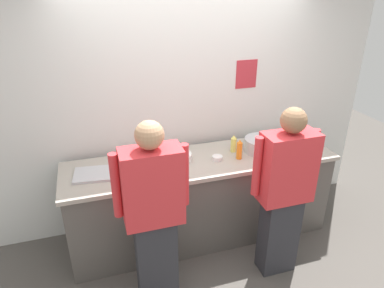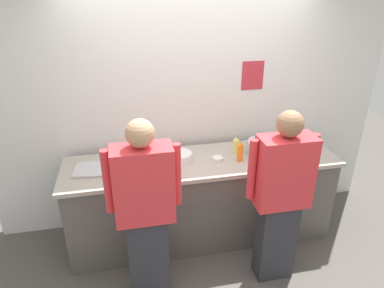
{
  "view_description": "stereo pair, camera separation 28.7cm",
  "coord_description": "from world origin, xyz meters",
  "px_view_note": "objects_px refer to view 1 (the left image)",
  "views": [
    {
      "loc": [
        -1.0,
        -2.49,
        2.53
      ],
      "look_at": [
        -0.1,
        0.38,
        1.11
      ],
      "focal_mm": 32.31,
      "sensor_mm": 36.0,
      "label": 1
    },
    {
      "loc": [
        -0.72,
        -2.57,
        2.53
      ],
      "look_at": [
        -0.1,
        0.38,
        1.11
      ],
      "focal_mm": 32.31,
      "sensor_mm": 36.0,
      "label": 2
    }
  ],
  "objects_px": {
    "chefs_knife": "(283,145)",
    "ramekin_green_sauce": "(304,150)",
    "chef_center": "(284,191)",
    "plate_stack_front": "(180,157)",
    "squeeze_bottle_primary": "(234,144)",
    "ramekin_red_sauce": "(217,158)",
    "chef_near_left": "(154,212)",
    "mixing_bowl_steel": "(261,145)",
    "ramekin_yellow_sauce": "(154,169)",
    "sheet_tray": "(102,173)",
    "squeeze_bottle_secondary": "(239,150)"
  },
  "relations": [
    {
      "from": "plate_stack_front",
      "to": "ramekin_green_sauce",
      "type": "height_order",
      "value": "plate_stack_front"
    },
    {
      "from": "chef_center",
      "to": "sheet_tray",
      "type": "bearing_deg",
      "value": 156.05
    },
    {
      "from": "plate_stack_front",
      "to": "sheet_tray",
      "type": "height_order",
      "value": "plate_stack_front"
    },
    {
      "from": "squeeze_bottle_primary",
      "to": "chefs_knife",
      "type": "distance_m",
      "value": 0.59
    },
    {
      "from": "mixing_bowl_steel",
      "to": "chef_near_left",
      "type": "bearing_deg",
      "value": -153.17
    },
    {
      "from": "plate_stack_front",
      "to": "squeeze_bottle_primary",
      "type": "relative_size",
      "value": 1.29
    },
    {
      "from": "squeeze_bottle_primary",
      "to": "ramekin_red_sauce",
      "type": "height_order",
      "value": "squeeze_bottle_primary"
    },
    {
      "from": "mixing_bowl_steel",
      "to": "ramekin_red_sauce",
      "type": "distance_m",
      "value": 0.51
    },
    {
      "from": "sheet_tray",
      "to": "chef_center",
      "type": "bearing_deg",
      "value": -23.95
    },
    {
      "from": "squeeze_bottle_primary",
      "to": "ramekin_red_sauce",
      "type": "relative_size",
      "value": 1.79
    },
    {
      "from": "plate_stack_front",
      "to": "sheet_tray",
      "type": "distance_m",
      "value": 0.76
    },
    {
      "from": "ramekin_yellow_sauce",
      "to": "chefs_knife",
      "type": "distance_m",
      "value": 1.46
    },
    {
      "from": "chefs_knife",
      "to": "squeeze_bottle_primary",
      "type": "bearing_deg",
      "value": 178.32
    },
    {
      "from": "chefs_knife",
      "to": "ramekin_green_sauce",
      "type": "bearing_deg",
      "value": -64.25
    },
    {
      "from": "chef_center",
      "to": "squeeze_bottle_secondary",
      "type": "xyz_separation_m",
      "value": [
        -0.17,
        0.59,
        0.16
      ]
    },
    {
      "from": "squeeze_bottle_primary",
      "to": "ramekin_green_sauce",
      "type": "distance_m",
      "value": 0.73
    },
    {
      "from": "sheet_tray",
      "to": "ramekin_yellow_sauce",
      "type": "relative_size",
      "value": 6.0
    },
    {
      "from": "sheet_tray",
      "to": "ramekin_yellow_sauce",
      "type": "height_order",
      "value": "ramekin_yellow_sauce"
    },
    {
      "from": "chef_near_left",
      "to": "chefs_knife",
      "type": "bearing_deg",
      "value": 23.91
    },
    {
      "from": "ramekin_green_sauce",
      "to": "ramekin_red_sauce",
      "type": "bearing_deg",
      "value": 173.05
    },
    {
      "from": "mixing_bowl_steel",
      "to": "chefs_knife",
      "type": "distance_m",
      "value": 0.31
    },
    {
      "from": "squeeze_bottle_primary",
      "to": "chefs_knife",
      "type": "relative_size",
      "value": 0.67
    },
    {
      "from": "chef_near_left",
      "to": "chef_center",
      "type": "relative_size",
      "value": 1.01
    },
    {
      "from": "ramekin_red_sauce",
      "to": "chefs_knife",
      "type": "bearing_deg",
      "value": 7.51
    },
    {
      "from": "chef_center",
      "to": "plate_stack_front",
      "type": "height_order",
      "value": "chef_center"
    },
    {
      "from": "plate_stack_front",
      "to": "mixing_bowl_steel",
      "type": "xyz_separation_m",
      "value": [
        0.86,
        -0.05,
        0.03
      ]
    },
    {
      "from": "squeeze_bottle_secondary",
      "to": "ramekin_green_sauce",
      "type": "xyz_separation_m",
      "value": [
        0.7,
        -0.07,
        -0.07
      ]
    },
    {
      "from": "ramekin_red_sauce",
      "to": "ramekin_yellow_sauce",
      "type": "height_order",
      "value": "ramekin_red_sauce"
    },
    {
      "from": "mixing_bowl_steel",
      "to": "ramekin_red_sauce",
      "type": "relative_size",
      "value": 3.38
    },
    {
      "from": "plate_stack_front",
      "to": "chefs_knife",
      "type": "bearing_deg",
      "value": 0.01
    },
    {
      "from": "ramekin_green_sauce",
      "to": "chefs_knife",
      "type": "bearing_deg",
      "value": 115.75
    },
    {
      "from": "ramekin_green_sauce",
      "to": "chef_center",
      "type": "bearing_deg",
      "value": -135.65
    },
    {
      "from": "ramekin_yellow_sauce",
      "to": "squeeze_bottle_primary",
      "type": "bearing_deg",
      "value": 10.47
    },
    {
      "from": "ramekin_yellow_sauce",
      "to": "plate_stack_front",
      "type": "bearing_deg",
      "value": 26.5
    },
    {
      "from": "ramekin_red_sauce",
      "to": "chef_near_left",
      "type": "bearing_deg",
      "value": -142.34
    },
    {
      "from": "chef_near_left",
      "to": "ramekin_green_sauce",
      "type": "bearing_deg",
      "value": 15.95
    },
    {
      "from": "plate_stack_front",
      "to": "ramekin_green_sauce",
      "type": "relative_size",
      "value": 2.78
    },
    {
      "from": "plate_stack_front",
      "to": "chef_center",
      "type": "bearing_deg",
      "value": -44.42
    },
    {
      "from": "mixing_bowl_steel",
      "to": "squeeze_bottle_primary",
      "type": "relative_size",
      "value": 1.88
    },
    {
      "from": "chef_center",
      "to": "sheet_tray",
      "type": "xyz_separation_m",
      "value": [
        -1.5,
        0.67,
        0.07
      ]
    },
    {
      "from": "chef_near_left",
      "to": "ramekin_green_sauce",
      "type": "height_order",
      "value": "chef_near_left"
    },
    {
      "from": "mixing_bowl_steel",
      "to": "ramekin_green_sauce",
      "type": "distance_m",
      "value": 0.44
    },
    {
      "from": "chef_near_left",
      "to": "ramekin_red_sauce",
      "type": "bearing_deg",
      "value": 37.66
    },
    {
      "from": "ramekin_red_sauce",
      "to": "chef_center",
      "type": "bearing_deg",
      "value": -58.17
    },
    {
      "from": "chef_near_left",
      "to": "ramekin_yellow_sauce",
      "type": "distance_m",
      "value": 0.57
    },
    {
      "from": "squeeze_bottle_primary",
      "to": "ramekin_red_sauce",
      "type": "bearing_deg",
      "value": -151.2
    },
    {
      "from": "squeeze_bottle_primary",
      "to": "ramekin_green_sauce",
      "type": "xyz_separation_m",
      "value": [
        0.69,
        -0.23,
        -0.06
      ]
    },
    {
      "from": "ramekin_green_sauce",
      "to": "chefs_knife",
      "type": "relative_size",
      "value": 0.31
    },
    {
      "from": "chef_center",
      "to": "plate_stack_front",
      "type": "xyz_separation_m",
      "value": [
        -0.74,
        0.73,
        0.1
      ]
    },
    {
      "from": "chef_center",
      "to": "chefs_knife",
      "type": "height_order",
      "value": "chef_center"
    }
  ]
}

